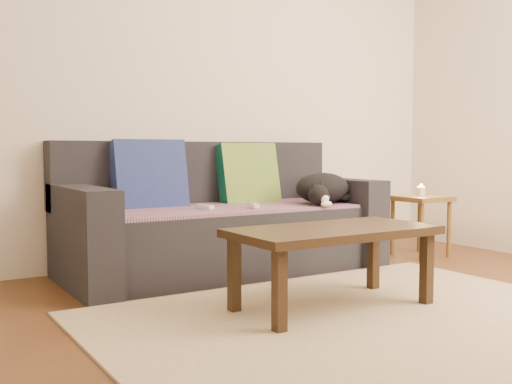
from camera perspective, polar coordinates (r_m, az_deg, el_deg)
ground at (r=2.85m, az=12.29°, el=-12.61°), size 4.50×4.50×0.00m
back_wall at (r=4.41m, az=-6.15°, el=10.36°), size 4.50×0.04×2.60m
sofa at (r=4.04m, az=-3.40°, el=-3.13°), size 2.10×0.94×0.87m
throw_blanket at (r=3.94m, az=-2.77°, el=-1.53°), size 1.66×0.74×0.02m
cushion_navy at (r=3.98m, az=-10.09°, el=1.35°), size 0.49×0.21×0.50m
cushion_green at (r=4.32m, az=-0.73°, el=1.62°), size 0.45×0.21×0.46m
cat at (r=4.17m, az=6.36°, el=0.30°), size 0.49×0.43×0.21m
wii_remote_a at (r=3.74m, az=-4.85°, el=-1.45°), size 0.05×0.15×0.03m
wii_remote_b at (r=3.81m, az=-0.14°, el=-1.34°), size 0.08×0.15×0.03m
side_table at (r=4.74m, az=15.43°, el=-1.34°), size 0.37×0.37×0.46m
candle at (r=4.73m, az=15.45°, el=0.09°), size 0.06×0.06×0.09m
rug at (r=2.95m, az=10.22°, el=-11.87°), size 2.50×1.80×0.01m
coffee_table at (r=3.06m, az=7.35°, el=-4.34°), size 1.05×0.53×0.42m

